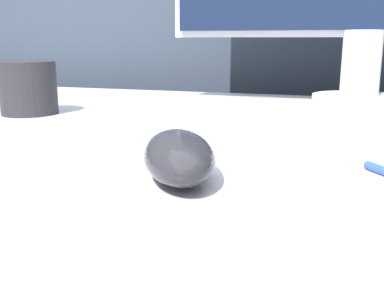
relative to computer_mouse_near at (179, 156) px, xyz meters
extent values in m
cube|color=#333D4C|center=(-0.05, 0.77, -0.22)|extent=(5.00, 0.03, 1.11)
ellipsoid|color=#232328|center=(0.00, 0.00, 0.00)|extent=(0.11, 0.14, 0.04)
cube|color=white|center=(0.01, 0.24, -0.01)|extent=(0.47, 0.22, 0.02)
cube|color=silver|center=(0.01, 0.24, 0.00)|extent=(0.44, 0.20, 0.01)
cylinder|color=white|center=(0.17, 0.50, -0.01)|extent=(0.16, 0.16, 0.02)
cylinder|color=white|center=(0.17, 0.50, 0.06)|extent=(0.07, 0.07, 0.11)
cylinder|color=#232328|center=(-0.34, 0.26, 0.02)|extent=(0.09, 0.09, 0.08)
camera|label=1|loc=(0.12, -0.35, 0.10)|focal=42.00mm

